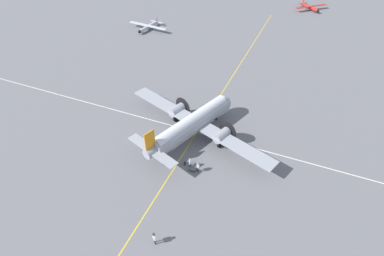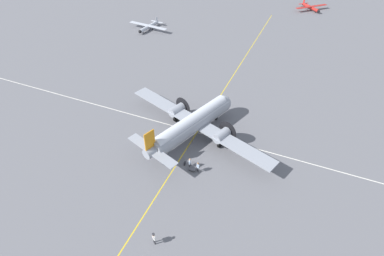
{
  "view_description": "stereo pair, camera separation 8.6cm",
  "coord_description": "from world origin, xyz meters",
  "px_view_note": "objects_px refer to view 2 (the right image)",
  "views": [
    {
      "loc": [
        32.41,
        13.74,
        30.9
      ],
      "look_at": [
        0.0,
        0.0,
        1.77
      ],
      "focal_mm": 28.0,
      "sensor_mm": 36.0,
      "label": 1
    },
    {
      "loc": [
        32.38,
        13.82,
        30.9
      ],
      "look_at": [
        0.0,
        0.0,
        1.77
      ],
      "focal_mm": 28.0,
      "sensor_mm": 36.0,
      "label": 2
    }
  ],
  "objects_px": {
    "passenger_boarding": "(198,166)",
    "light_aircraft_distant": "(148,27)",
    "ramp_agent": "(190,162)",
    "light_aircraft_taxiing": "(311,7)",
    "crew_foreground": "(154,237)",
    "baggage_cart": "(194,166)",
    "airliner_main": "(194,122)",
    "suitcase_near_door": "(185,163)",
    "suitcase_upright_spare": "(174,163)"
  },
  "relations": [
    {
      "from": "passenger_boarding",
      "to": "crew_foreground",
      "type": "bearing_deg",
      "value": 124.05
    },
    {
      "from": "ramp_agent",
      "to": "suitcase_upright_spare",
      "type": "bearing_deg",
      "value": 87.51
    },
    {
      "from": "suitcase_upright_spare",
      "to": "light_aircraft_taxiing",
      "type": "bearing_deg",
      "value": 172.19
    },
    {
      "from": "airliner_main",
      "to": "passenger_boarding",
      "type": "distance_m",
      "value": 7.79
    },
    {
      "from": "airliner_main",
      "to": "crew_foreground",
      "type": "bearing_deg",
      "value": -151.0
    },
    {
      "from": "airliner_main",
      "to": "passenger_boarding",
      "type": "relative_size",
      "value": 15.23
    },
    {
      "from": "crew_foreground",
      "to": "light_aircraft_taxiing",
      "type": "distance_m",
      "value": 87.35
    },
    {
      "from": "ramp_agent",
      "to": "suitcase_upright_spare",
      "type": "xyz_separation_m",
      "value": [
        0.36,
        -2.22,
        -0.79
      ]
    },
    {
      "from": "ramp_agent",
      "to": "crew_foreground",
      "type": "bearing_deg",
      "value": 172.74
    },
    {
      "from": "crew_foreground",
      "to": "light_aircraft_distant",
      "type": "distance_m",
      "value": 61.87
    },
    {
      "from": "light_aircraft_taxiing",
      "to": "airliner_main",
      "type": "bearing_deg",
      "value": -51.98
    },
    {
      "from": "crew_foreground",
      "to": "baggage_cart",
      "type": "bearing_deg",
      "value": -52.86
    },
    {
      "from": "airliner_main",
      "to": "ramp_agent",
      "type": "distance_m",
      "value": 7.09
    },
    {
      "from": "suitcase_near_door",
      "to": "crew_foreground",
      "type": "bearing_deg",
      "value": 8.41
    },
    {
      "from": "ramp_agent",
      "to": "baggage_cart",
      "type": "relative_size",
      "value": 1.04
    },
    {
      "from": "light_aircraft_taxiing",
      "to": "suitcase_near_door",
      "type": "bearing_deg",
      "value": -50.32
    },
    {
      "from": "ramp_agent",
      "to": "light_aircraft_distant",
      "type": "distance_m",
      "value": 51.4
    },
    {
      "from": "passenger_boarding",
      "to": "baggage_cart",
      "type": "xyz_separation_m",
      "value": [
        -0.41,
        -0.81,
        -0.8
      ]
    },
    {
      "from": "airliner_main",
      "to": "baggage_cart",
      "type": "relative_size",
      "value": 15.64
    },
    {
      "from": "ramp_agent",
      "to": "light_aircraft_taxiing",
      "type": "distance_m",
      "value": 75.59
    },
    {
      "from": "baggage_cart",
      "to": "light_aircraft_taxiing",
      "type": "height_order",
      "value": "light_aircraft_taxiing"
    },
    {
      "from": "passenger_boarding",
      "to": "suitcase_upright_spare",
      "type": "bearing_deg",
      "value": 37.98
    },
    {
      "from": "passenger_boarding",
      "to": "light_aircraft_taxiing",
      "type": "height_order",
      "value": "light_aircraft_taxiing"
    },
    {
      "from": "passenger_boarding",
      "to": "light_aircraft_distant",
      "type": "bearing_deg",
      "value": -17.1
    },
    {
      "from": "ramp_agent",
      "to": "suitcase_upright_spare",
      "type": "height_order",
      "value": "ramp_agent"
    },
    {
      "from": "airliner_main",
      "to": "baggage_cart",
      "type": "height_order",
      "value": "airliner_main"
    },
    {
      "from": "airliner_main",
      "to": "suitcase_near_door",
      "type": "distance_m",
      "value": 6.89
    },
    {
      "from": "suitcase_upright_spare",
      "to": "light_aircraft_taxiing",
      "type": "distance_m",
      "value": 76.22
    },
    {
      "from": "ramp_agent",
      "to": "suitcase_near_door",
      "type": "height_order",
      "value": "ramp_agent"
    },
    {
      "from": "ramp_agent",
      "to": "light_aircraft_taxiing",
      "type": "height_order",
      "value": "light_aircraft_taxiing"
    },
    {
      "from": "ramp_agent",
      "to": "light_aircraft_taxiing",
      "type": "relative_size",
      "value": 0.2
    },
    {
      "from": "ramp_agent",
      "to": "suitcase_near_door",
      "type": "xyz_separation_m",
      "value": [
        -0.22,
        -0.9,
        -0.8
      ]
    },
    {
      "from": "suitcase_near_door",
      "to": "light_aircraft_distant",
      "type": "xyz_separation_m",
      "value": [
        -41.42,
        -29.24,
        0.59
      ]
    },
    {
      "from": "passenger_boarding",
      "to": "light_aircraft_distant",
      "type": "relative_size",
      "value": 0.15
    },
    {
      "from": "crew_foreground",
      "to": "baggage_cart",
      "type": "xyz_separation_m",
      "value": [
        -12.07,
        -0.41,
        -0.9
      ]
    },
    {
      "from": "passenger_boarding",
      "to": "ramp_agent",
      "type": "xyz_separation_m",
      "value": [
        -0.23,
        -1.29,
        0.01
      ]
    },
    {
      "from": "airliner_main",
      "to": "suitcase_near_door",
      "type": "bearing_deg",
      "value": -149.2
    },
    {
      "from": "suitcase_near_door",
      "to": "light_aircraft_distant",
      "type": "bearing_deg",
      "value": -144.78
    },
    {
      "from": "light_aircraft_distant",
      "to": "light_aircraft_taxiing",
      "type": "xyz_separation_m",
      "value": [
        -33.52,
        38.26,
        -0.02
      ]
    },
    {
      "from": "crew_foreground",
      "to": "baggage_cart",
      "type": "relative_size",
      "value": 1.09
    },
    {
      "from": "baggage_cart",
      "to": "light_aircraft_distant",
      "type": "xyz_separation_m",
      "value": [
        -41.46,
        -30.62,
        0.6
      ]
    },
    {
      "from": "crew_foreground",
      "to": "suitcase_near_door",
      "type": "distance_m",
      "value": 12.28
    },
    {
      "from": "passenger_boarding",
      "to": "light_aircraft_taxiing",
      "type": "bearing_deg",
      "value": -59.17
    },
    {
      "from": "baggage_cart",
      "to": "light_aircraft_taxiing",
      "type": "relative_size",
      "value": 0.2
    },
    {
      "from": "crew_foreground",
      "to": "suitcase_upright_spare",
      "type": "bearing_deg",
      "value": -39.67
    },
    {
      "from": "light_aircraft_distant",
      "to": "baggage_cart",
      "type": "bearing_deg",
      "value": 42.69
    },
    {
      "from": "light_aircraft_taxiing",
      "to": "baggage_cart",
      "type": "bearing_deg",
      "value": -49.27
    },
    {
      "from": "suitcase_upright_spare",
      "to": "baggage_cart",
      "type": "distance_m",
      "value": 2.76
    },
    {
      "from": "passenger_boarding",
      "to": "airliner_main",
      "type": "bearing_deg",
      "value": -27.17
    },
    {
      "from": "ramp_agent",
      "to": "light_aircraft_distant",
      "type": "relative_size",
      "value": 0.15
    }
  ]
}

